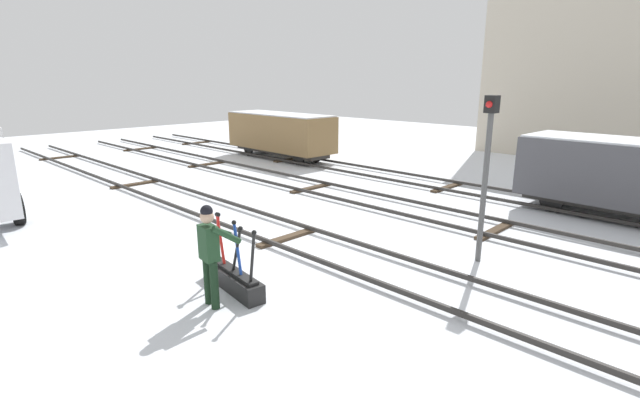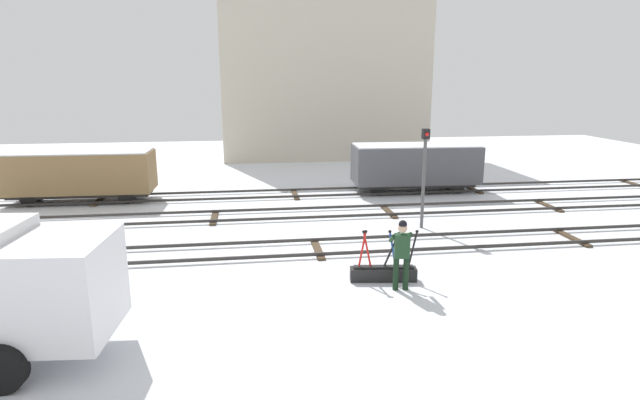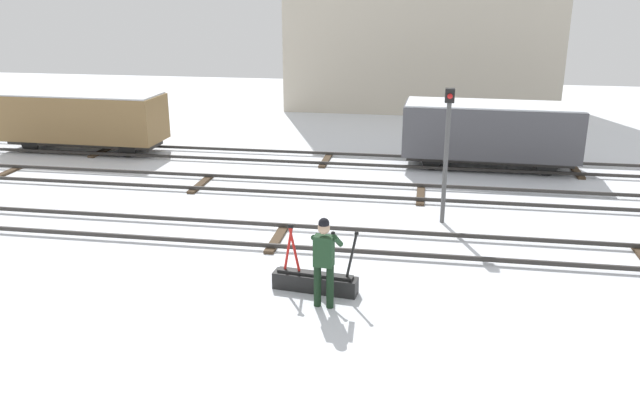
# 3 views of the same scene
# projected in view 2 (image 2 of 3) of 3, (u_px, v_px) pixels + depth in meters

# --- Properties ---
(ground_plane) EXTENTS (60.00, 60.00, 0.00)m
(ground_plane) POSITION_uv_depth(u_px,v_px,m) (318.00, 250.00, 16.29)
(ground_plane) COLOR silver
(track_main_line) EXTENTS (44.00, 1.94, 0.18)m
(track_main_line) POSITION_uv_depth(u_px,v_px,m) (318.00, 247.00, 16.27)
(track_main_line) COLOR #2D2B28
(track_main_line) RESTS_ON ground_plane
(track_siding_near) EXTENTS (44.00, 1.94, 0.18)m
(track_siding_near) POSITION_uv_depth(u_px,v_px,m) (303.00, 213.00, 20.36)
(track_siding_near) COLOR #2D2B28
(track_siding_near) RESTS_ON ground_plane
(track_siding_far) EXTENTS (44.00, 1.94, 0.18)m
(track_siding_far) POSITION_uv_depth(u_px,v_px,m) (295.00, 193.00, 23.87)
(track_siding_far) COLOR #2D2B28
(track_siding_far) RESTS_ON ground_plane
(switch_lever_frame) EXTENTS (1.83, 0.58, 1.44)m
(switch_lever_frame) POSITION_uv_depth(u_px,v_px,m) (383.00, 272.00, 13.83)
(switch_lever_frame) COLOR black
(switch_lever_frame) RESTS_ON ground_plane
(rail_worker) EXTENTS (0.59, 0.72, 1.88)m
(rail_worker) POSITION_uv_depth(u_px,v_px,m) (402.00, 250.00, 13.06)
(rail_worker) COLOR black
(rail_worker) RESTS_ON ground_plane
(signal_post) EXTENTS (0.24, 0.32, 3.63)m
(signal_post) POSITION_uv_depth(u_px,v_px,m) (424.00, 168.00, 18.25)
(signal_post) COLOR #4C4C4C
(signal_post) RESTS_ON ground_plane
(apartment_building) EXTENTS (13.93, 6.80, 10.57)m
(apartment_building) POSITION_uv_depth(u_px,v_px,m) (322.00, 79.00, 35.50)
(apartment_building) COLOR beige
(apartment_building) RESTS_ON ground_plane
(freight_car_mid_siding) EXTENTS (6.29, 2.14, 2.28)m
(freight_car_mid_siding) POSITION_uv_depth(u_px,v_px,m) (79.00, 173.00, 22.31)
(freight_car_mid_siding) COLOR #2D2B28
(freight_car_mid_siding) RESTS_ON ground_plane
(freight_car_back_track) EXTENTS (6.00, 2.35, 2.30)m
(freight_car_back_track) POSITION_uv_depth(u_px,v_px,m) (415.00, 165.00, 24.36)
(freight_car_back_track) COLOR #2D2B28
(freight_car_back_track) RESTS_ON ground_plane
(perched_bird_roof_left) EXTENTS (0.11, 0.27, 0.13)m
(perched_bird_roof_left) POSITION_uv_depth(u_px,v_px,m) (396.00, 5.00, 37.68)
(perched_bird_roof_left) COLOR #333338
(perched_bird_roof_left) RESTS_ON apartment_building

